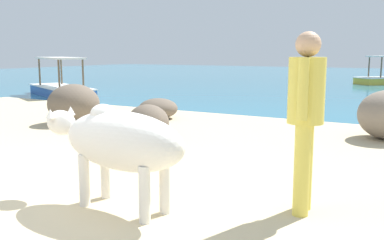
{
  "coord_description": "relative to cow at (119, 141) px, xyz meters",
  "views": [
    {
      "loc": [
        3.17,
        -2.18,
        1.49
      ],
      "look_at": [
        0.21,
        3.0,
        0.55
      ],
      "focal_mm": 40.8,
      "sensor_mm": 36.0,
      "label": 1
    }
  ],
  "objects": [
    {
      "name": "shore_rock_flat",
      "position": [
        -2.8,
        4.76,
        -0.42
      ],
      "size": [
        1.11,
        1.11,
        0.44
      ],
      "primitive_type": "ellipsoid",
      "rotation": [
        0.0,
        0.0,
        1.95
      ],
      "color": "#6B5B4C",
      "rests_on": "sand_beach"
    },
    {
      "name": "boat_blue",
      "position": [
        -8.58,
        7.46,
        -0.39
      ],
      "size": [
        3.81,
        2.64,
        1.29
      ],
      "rotation": [
        0.0,
        0.0,
        5.83
      ],
      "color": "#3866B7",
      "rests_on": "water_surface"
    },
    {
      "name": "cow",
      "position": [
        0.0,
        0.0,
        0.0
      ],
      "size": [
        1.72,
        0.62,
        0.97
      ],
      "rotation": [
        0.0,
        0.0,
        3.06
      ],
      "color": "silver",
      "rests_on": "sand_beach"
    },
    {
      "name": "person_standing",
      "position": [
        1.5,
        0.75,
        0.31
      ],
      "size": [
        0.32,
        0.51,
        1.62
      ],
      "rotation": [
        0.0,
        0.0,
        3.27
      ],
      "color": "#DBC64C",
      "rests_on": "sand_beach"
    },
    {
      "name": "shore_rock_medium",
      "position": [
        -1.71,
        2.86,
        -0.35
      ],
      "size": [
        1.1,
        1.04,
        0.57
      ],
      "primitive_type": "ellipsoid",
      "rotation": [
        0.0,
        0.0,
        2.55
      ],
      "color": "#6B5B4C",
      "rests_on": "sand_beach"
    },
    {
      "name": "shore_rock_small",
      "position": [
        -3.93,
        3.38,
        -0.24
      ],
      "size": [
        1.34,
        1.37,
        0.8
      ],
      "primitive_type": "ellipsoid",
      "rotation": [
        0.0,
        0.0,
        1.12
      ],
      "color": "#6B5B4C",
      "rests_on": "sand_beach"
    },
    {
      "name": "water_surface",
      "position": [
        -0.65,
        21.12,
        -0.68
      ],
      "size": [
        60.0,
        36.0,
        0.03
      ],
      "primitive_type": "cube",
      "color": "teal",
      "rests_on": "ground"
    }
  ]
}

